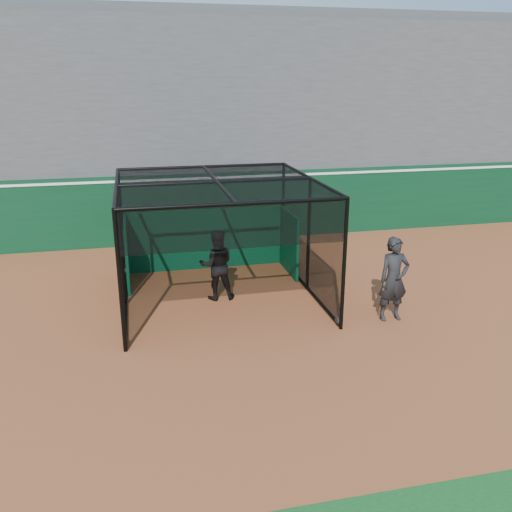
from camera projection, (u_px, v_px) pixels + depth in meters
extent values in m
plane|color=brown|center=(256.00, 342.00, 12.32)|extent=(120.00, 120.00, 0.00)
cube|color=#09341B|center=(205.00, 207.00, 19.81)|extent=(50.00, 0.45, 2.50)
cube|color=white|center=(204.00, 177.00, 19.47)|extent=(50.00, 0.50, 0.08)
cube|color=#4C4C4F|center=(190.00, 125.00, 22.59)|extent=(50.00, 7.85, 7.75)
cube|color=#4C4C4F|center=(178.00, 17.00, 24.37)|extent=(50.00, 0.30, 1.20)
cube|color=#074729|center=(206.00, 239.00, 16.91)|extent=(4.92, 0.10, 1.90)
cylinder|color=black|center=(125.00, 342.00, 12.08)|extent=(0.08, 0.22, 0.22)
cylinder|color=black|center=(338.00, 321.00, 13.14)|extent=(0.08, 0.22, 0.22)
cylinder|color=black|center=(126.00, 271.00, 16.57)|extent=(0.08, 0.22, 0.22)
cylinder|color=black|center=(284.00, 260.00, 17.64)|extent=(0.08, 0.22, 0.22)
imported|color=black|center=(217.00, 265.00, 14.51)|extent=(0.98, 0.79, 1.93)
imported|color=black|center=(394.00, 279.00, 13.21)|extent=(0.78, 0.52, 2.11)
cylinder|color=#593819|center=(382.00, 299.00, 13.36)|extent=(0.16, 0.38, 1.00)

